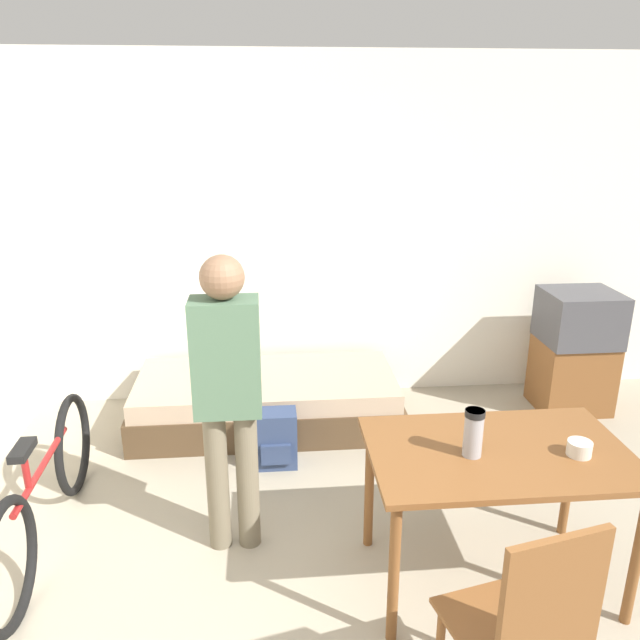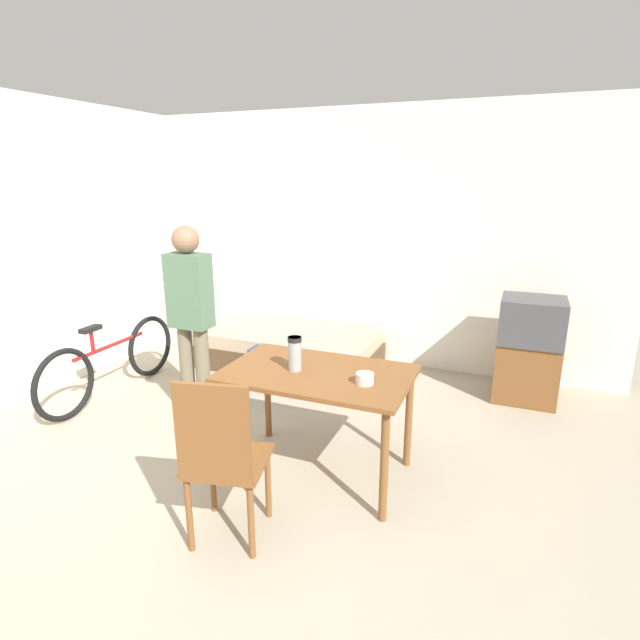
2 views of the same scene
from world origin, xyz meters
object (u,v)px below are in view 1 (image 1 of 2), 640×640
(thermos_flask, at_px, (474,431))
(mate_bowl, at_px, (579,448))
(daybed, at_px, (267,400))
(dining_table, at_px, (497,466))
(backpack, at_px, (275,439))
(tv, at_px, (575,350))
(wooden_chair, at_px, (528,627))
(bicycle, at_px, (46,494))
(person_standing, at_px, (228,387))

(thermos_flask, bearing_deg, mate_bowl, -5.07)
(daybed, xyz_separation_m, dining_table, (1.10, -1.78, 0.47))
(mate_bowl, xyz_separation_m, backpack, (-1.40, 1.26, -0.59))
(dining_table, xyz_separation_m, mate_bowl, (0.35, -0.08, 0.13))
(tv, xyz_separation_m, wooden_chair, (-1.52, -2.70, 0.07))
(daybed, height_order, tv, tv)
(wooden_chair, height_order, bicycle, wooden_chair)
(bicycle, bearing_deg, mate_bowl, -11.85)
(person_standing, distance_m, backpack, 1.11)
(thermos_flask, bearing_deg, daybed, 117.69)
(dining_table, distance_m, wooden_chair, 0.89)
(dining_table, xyz_separation_m, bicycle, (-2.29, 0.47, -0.34))
(mate_bowl, bearing_deg, person_standing, 163.70)
(dining_table, bearing_deg, wooden_chair, -102.96)
(daybed, distance_m, dining_table, 2.14)
(daybed, relative_size, mate_bowl, 17.40)
(bicycle, bearing_deg, tv, 20.65)
(thermos_flask, distance_m, backpack, 1.66)
(dining_table, distance_m, thermos_flask, 0.27)
(wooden_chair, bearing_deg, daybed, 108.80)
(wooden_chair, bearing_deg, dining_table, 77.04)
(tv, bearing_deg, dining_table, -125.71)
(dining_table, distance_m, backpack, 1.64)
(dining_table, relative_size, bicycle, 0.72)
(person_standing, relative_size, backpack, 4.14)
(tv, relative_size, backpack, 2.45)
(tv, height_order, mate_bowl, tv)
(person_standing, bearing_deg, tv, 28.84)
(dining_table, xyz_separation_m, thermos_flask, (-0.15, -0.04, 0.22))
(mate_bowl, bearing_deg, bicycle, 168.15)
(daybed, distance_m, person_standing, 1.58)
(wooden_chair, bearing_deg, mate_bowl, 54.91)
(tv, distance_m, person_standing, 3.01)
(daybed, relative_size, backpack, 5.00)
(daybed, distance_m, mate_bowl, 2.43)
(tv, xyz_separation_m, dining_table, (-1.32, -1.83, 0.17))
(daybed, xyz_separation_m, person_standing, (-0.19, -1.38, 0.76))
(wooden_chair, height_order, thermos_flask, wooden_chair)
(tv, relative_size, wooden_chair, 0.95)
(bicycle, bearing_deg, dining_table, -11.72)
(daybed, relative_size, thermos_flask, 8.50)
(thermos_flask, bearing_deg, backpack, 126.47)
(wooden_chair, distance_m, thermos_flask, 0.89)
(wooden_chair, height_order, mate_bowl, wooden_chair)
(thermos_flask, height_order, mate_bowl, thermos_flask)
(backpack, bearing_deg, thermos_flask, -53.53)
(tv, relative_size, mate_bowl, 8.52)
(tv, distance_m, thermos_flask, 2.41)
(tv, bearing_deg, daybed, -178.64)
(dining_table, xyz_separation_m, backpack, (-1.04, 1.18, -0.47))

